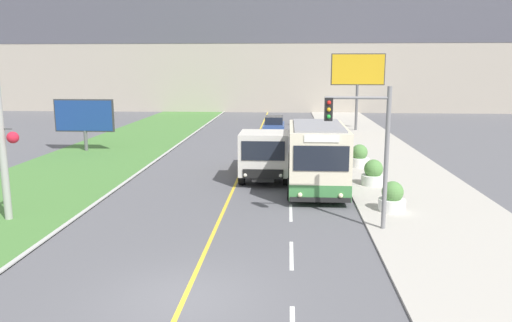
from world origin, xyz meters
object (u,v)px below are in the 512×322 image
at_px(planter_round_near, 392,198).
at_px(planter_round_third, 359,157).
at_px(dump_truck, 265,155).
at_px(car_distant, 274,125).
at_px(planter_round_second, 373,174).
at_px(city_bus, 317,158).
at_px(traffic_light_mast, 367,139).
at_px(billboard_large, 358,72).
at_px(billboard_small, 84,117).

bearing_deg(planter_round_near, planter_round_third, 90.48).
height_order(dump_truck, car_distant, dump_truck).
relative_size(car_distant, planter_round_third, 3.31).
relative_size(planter_round_near, planter_round_third, 0.93).
bearing_deg(planter_round_second, city_bus, -154.66).
bearing_deg(traffic_light_mast, billboard_large, 83.10).
relative_size(city_bus, planter_round_second, 4.48).
bearing_deg(planter_round_near, planter_round_second, 90.22).
distance_m(dump_truck, planter_round_near, 7.72).
bearing_deg(planter_round_second, billboard_large, 84.77).
height_order(city_bus, dump_truck, city_bus).
bearing_deg(dump_truck, planter_round_near, -45.58).
distance_m(city_bus, dump_truck, 3.46).
distance_m(billboard_large, billboard_small, 23.78).
bearing_deg(traffic_light_mast, car_distant, 98.57).
height_order(city_bus, billboard_large, billboard_large).
xyz_separation_m(traffic_light_mast, billboard_small, (-16.76, 15.98, -0.91)).
distance_m(dump_truck, planter_round_second, 5.50).
xyz_separation_m(billboard_small, planter_round_near, (18.23, -13.71, -1.79)).
bearing_deg(billboard_small, billboard_large, 31.25).
bearing_deg(planter_round_third, billboard_small, 165.42).
distance_m(city_bus, billboard_small, 18.67).
height_order(billboard_large, planter_round_near, billboard_large).
distance_m(billboard_large, planter_round_second, 22.04).
relative_size(dump_truck, planter_round_third, 4.90).
height_order(billboard_small, planter_round_near, billboard_small).
relative_size(city_bus, car_distant, 1.31).
xyz_separation_m(car_distant, planter_round_near, (5.46, -24.19, -0.08)).
xyz_separation_m(dump_truck, planter_round_third, (5.31, 3.49, -0.67)).
height_order(billboard_large, planter_round_second, billboard_large).
bearing_deg(planter_round_second, car_distant, 105.43).
bearing_deg(car_distant, dump_truck, -89.78).
distance_m(traffic_light_mast, planter_round_second, 7.42).
bearing_deg(city_bus, traffic_light_mast, -75.67).
bearing_deg(planter_round_third, planter_round_second, -89.26).
bearing_deg(billboard_small, planter_round_second, -26.84).
relative_size(city_bus, billboard_small, 1.36).
relative_size(city_bus, planter_round_third, 4.33).
height_order(billboard_large, billboard_small, billboard_large).
bearing_deg(billboard_small, car_distant, 39.37).
distance_m(dump_truck, car_distant, 18.71).
bearing_deg(dump_truck, billboard_small, 147.40).
relative_size(traffic_light_mast, planter_round_near, 4.25).
xyz_separation_m(dump_truck, traffic_light_mast, (3.92, -7.77, 1.99)).
distance_m(city_bus, planter_round_near, 4.37).
distance_m(billboard_large, planter_round_third, 17.70).
bearing_deg(traffic_light_mast, planter_round_near, 57.16).
distance_m(planter_round_second, planter_round_third, 4.49).
bearing_deg(billboard_large, traffic_light_mast, -96.90).
height_order(traffic_light_mast, planter_round_near, traffic_light_mast).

